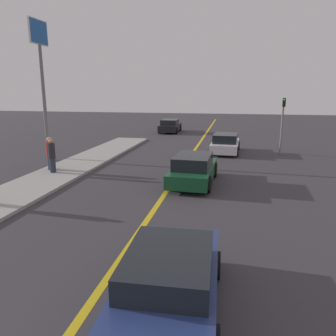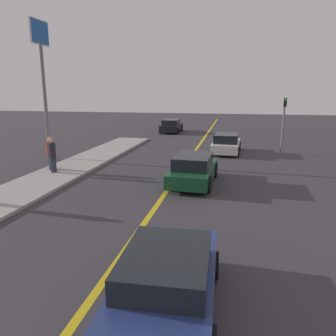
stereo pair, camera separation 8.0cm
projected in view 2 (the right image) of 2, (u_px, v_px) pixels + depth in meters
road_center_line at (186, 164)px, 18.67m from camera, size 0.20×60.00×0.01m
sidewalk_left at (48, 179)px, 15.28m from camera, size 2.58×26.52×0.13m
car_near_right_lane at (168, 280)px, 6.12m from camera, size 1.98×3.89×1.27m
car_ahead_center at (193, 169)px, 14.59m from camera, size 1.98×4.14×1.32m
car_far_distant at (226, 144)px, 21.80m from camera, size 1.97×3.92×1.29m
car_parked_left_lot at (171, 126)px, 32.57m from camera, size 1.90×3.97×1.28m
pedestrian_mid_group at (53, 156)px, 16.05m from camera, size 0.34×0.34×1.66m
pedestrian_far_standing at (51, 153)px, 16.65m from camera, size 0.43×0.43×1.67m
traffic_light at (284, 120)px, 20.90m from camera, size 0.18×0.40×3.62m
roadside_sign at (42, 60)px, 18.45m from camera, size 0.20×1.73×7.90m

